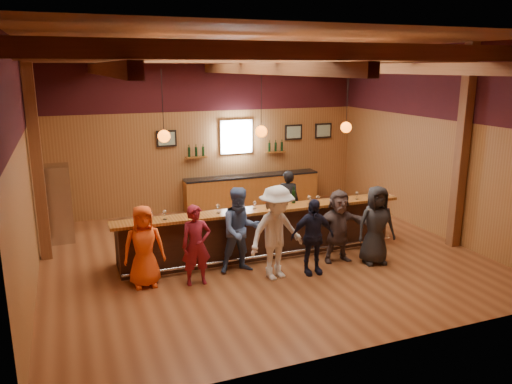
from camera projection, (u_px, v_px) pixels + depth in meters
The scene contains 27 objects.
room at pixel (260, 106), 10.14m from camera, with size 9.04×9.00×4.52m.
bar_counter at pixel (259, 230), 10.88m from camera, with size 6.30×1.07×1.11m.
back_bar_cabinet at pixel (252, 191), 14.54m from camera, with size 4.00×0.52×0.95m.
window at pixel (236, 137), 14.22m from camera, with size 0.95×0.09×0.95m.
framed_pictures at pixel (264, 134), 14.50m from camera, with size 5.35×0.05×0.45m.
wine_shelves at pixel (237, 152), 14.27m from camera, with size 3.00×0.18×0.30m.
pendant_lights at pixel (261, 131), 10.21m from camera, with size 4.24×0.24×1.37m.
stainless_fridge at pixel (56, 204), 11.57m from camera, with size 0.70×0.70×1.80m, color silver.
customer_orange at pixel (144, 246), 9.18m from camera, with size 0.76×0.49×1.55m, color #F55117.
customer_redvest at pixel (196, 245), 9.27m from camera, with size 0.56×0.37×1.53m, color maroon.
customer_denim at pixel (241, 230), 9.81m from camera, with size 0.84×0.65×1.73m, color #465E8D.
customer_white at pixel (276, 233), 9.49m from camera, with size 1.19×0.68×1.84m, color silver.
customer_navy at pixel (312, 237), 9.75m from camera, with size 0.89×0.37×1.53m, color black.
customer_brown at pixel (338, 226), 10.37m from camera, with size 1.43×0.46×1.54m, color #504040.
customer_dark at pixel (376, 225), 10.26m from camera, with size 0.81×0.52×1.65m, color black.
bartender at pixel (288, 201), 12.26m from camera, with size 0.56×0.37×1.55m, color black.
ice_bucket at pixel (278, 201), 10.58m from camera, with size 0.21×0.21×0.23m, color brown.
bottle_a at pixel (278, 199), 10.63m from camera, with size 0.08×0.08×0.36m.
bottle_b at pixel (294, 197), 10.81m from camera, with size 0.08×0.08×0.37m.
glass_a at pixel (151, 213), 9.61m from camera, with size 0.08×0.08×0.19m.
glass_b at pixel (165, 213), 9.63m from camera, with size 0.09×0.09×0.20m.
glass_c at pixel (191, 210), 9.84m from camera, with size 0.09×0.09×0.20m.
glass_d at pixel (218, 206), 10.06m from camera, with size 0.09×0.09×0.20m.
glass_e at pixel (255, 203), 10.36m from camera, with size 0.08×0.08×0.18m.
glass_f at pixel (309, 198), 10.72m from camera, with size 0.08×0.08×0.19m.
glass_g at pixel (318, 197), 10.82m from camera, with size 0.08×0.08×0.17m.
glass_h at pixel (357, 194), 11.11m from camera, with size 0.08×0.08×0.18m.
Camera 1 is at (-3.77, -9.48, 3.99)m, focal length 35.00 mm.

